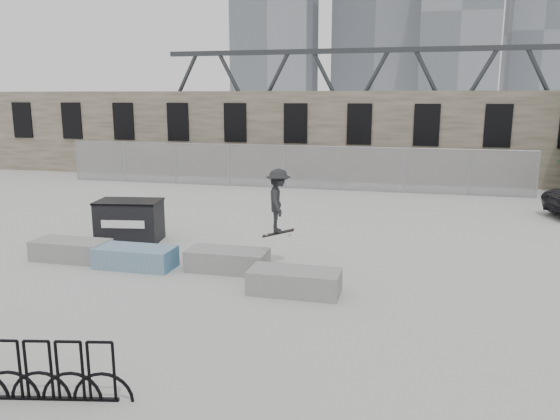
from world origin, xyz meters
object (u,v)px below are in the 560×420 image
object	(u,v)px
planter_center_left	(135,256)
planter_center_right	(227,259)
dumpster	(130,221)
planter_far_left	(71,249)
planter_offset	(295,281)
skateboarder	(278,201)

from	to	relation	value
planter_center_left	planter_center_right	distance (m)	2.36
dumpster	planter_far_left	bearing A→B (deg)	-114.08
planter_offset	dumpster	size ratio (longest dim) A/B	0.98
planter_center_left	skateboarder	size ratio (longest dim) A/B	1.17
planter_offset	planter_center_left	bearing A→B (deg)	168.88
planter_center_right	planter_far_left	bearing A→B (deg)	-178.34
planter_center_left	planter_center_right	bearing A→B (deg)	7.93
dumpster	planter_offset	bearing A→B (deg)	-38.27
planter_center_right	dumpster	world-z (taller)	dumpster
skateboarder	planter_center_left	bearing A→B (deg)	87.01
planter_center_left	dumpster	xyz separation A→B (m)	(-1.42, 2.32, 0.34)
planter_center_left	skateboarder	xyz separation A→B (m)	(3.54, 0.73, 1.46)
planter_center_right	planter_offset	xyz separation A→B (m)	(1.96, -1.17, 0.00)
planter_offset	planter_center_right	bearing A→B (deg)	149.15
planter_center_right	planter_center_left	bearing A→B (deg)	-172.07
planter_far_left	skateboarder	bearing A→B (deg)	5.48
dumpster	skateboarder	xyz separation A→B (m)	(4.97, -1.59, 1.12)
planter_center_left	skateboarder	world-z (taller)	skateboarder
planter_center_right	skateboarder	size ratio (longest dim) A/B	1.17
planter_center_left	planter_far_left	bearing A→B (deg)	174.21
dumpster	planter_center_left	bearing A→B (deg)	-67.82
planter_far_left	planter_center_left	xyz separation A→B (m)	(1.98, -0.20, 0.00)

